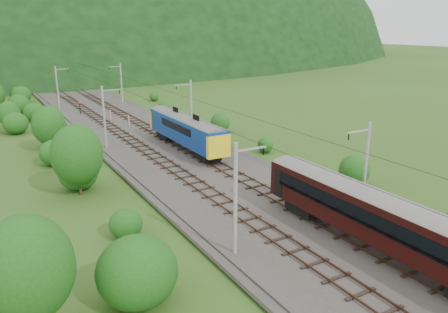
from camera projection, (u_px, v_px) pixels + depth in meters
ground at (303, 236)px, 33.66m from camera, size 600.00×600.00×0.00m
railbed at (235, 193)px, 41.88m from camera, size 14.00×220.00×0.30m
track_left at (213, 196)px, 40.66m from camera, size 2.40×220.00×0.27m
track_right at (256, 186)px, 42.98m from camera, size 2.40×220.00×0.27m
catenary_left at (105, 116)px, 55.86m from camera, size 2.54×192.28×8.00m
catenary_right at (191, 107)px, 61.78m from camera, size 2.54×192.28×8.00m
overhead_wires at (236, 122)px, 39.88m from camera, size 4.83×198.00×0.03m
mountain_main at (5, 54)px, 248.63m from camera, size 504.00×360.00×244.00m
hazard_post_near at (110, 115)px, 73.50m from camera, size 0.18×0.18×1.67m
hazard_post_far at (129, 121)px, 68.58m from camera, size 0.18×0.18×1.72m
signal at (80, 107)px, 78.20m from camera, size 0.24×0.24×2.16m
vegetation_left at (45, 147)px, 48.55m from camera, size 12.35×147.87×6.90m
vegetation_right at (340, 165)px, 46.48m from camera, size 7.17×104.32×3.24m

